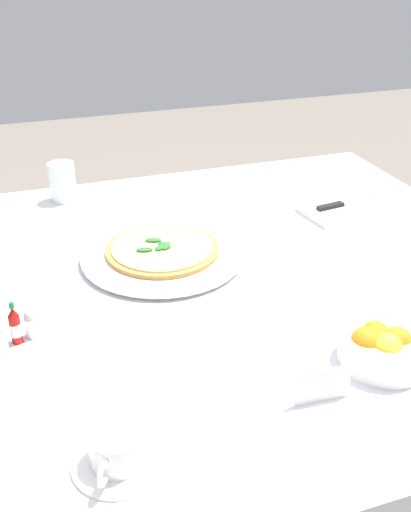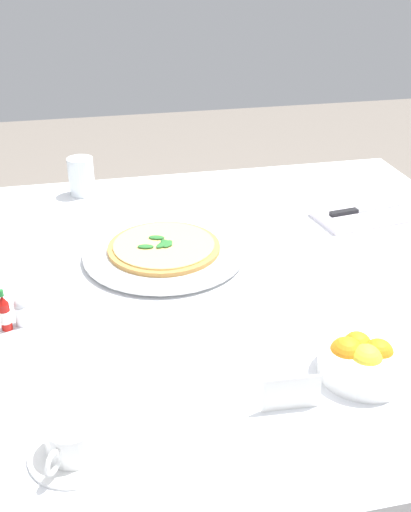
{
  "view_description": "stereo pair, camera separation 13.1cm",
  "coord_description": "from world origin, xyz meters",
  "px_view_note": "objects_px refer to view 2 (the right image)",
  "views": [
    {
      "loc": [
        -0.45,
        -1.04,
        1.38
      ],
      "look_at": [
        -0.08,
        0.05,
        0.75
      ],
      "focal_mm": 42.31,
      "sensor_mm": 36.0,
      "label": 1
    },
    {
      "loc": [
        -0.33,
        -1.07,
        1.38
      ],
      "look_at": [
        -0.08,
        0.05,
        0.75
      ],
      "focal_mm": 42.31,
      "sensor_mm": 36.0,
      "label": 2
    }
  ],
  "objects_px": {
    "pizza_plate": "(164,252)",
    "menu_card": "(291,393)",
    "napkin_folded": "(360,215)",
    "coffee_cup_near_right": "(73,441)",
    "salt_shaker": "(22,313)",
    "hot_sauce_bottle": "(5,313)",
    "pizza": "(164,247)",
    "water_glass_far_right": "(82,179)",
    "dinner_knife": "(361,210)",
    "citrus_bowl": "(363,359)"
  },
  "relations": [
    {
      "from": "citrus_bowl",
      "to": "hot_sauce_bottle",
      "type": "height_order",
      "value": "hot_sauce_bottle"
    },
    {
      "from": "pizza",
      "to": "menu_card",
      "type": "relative_size",
      "value": 2.77
    },
    {
      "from": "citrus_bowl",
      "to": "hot_sauce_bottle",
      "type": "bearing_deg",
      "value": 156.37
    },
    {
      "from": "hot_sauce_bottle",
      "to": "citrus_bowl",
      "type": "bearing_deg",
      "value": -23.63
    },
    {
      "from": "hot_sauce_bottle",
      "to": "coffee_cup_near_right",
      "type": "bearing_deg",
      "value": -71.22
    },
    {
      "from": "napkin_folded",
      "to": "menu_card",
      "type": "height_order",
      "value": "menu_card"
    },
    {
      "from": "pizza_plate",
      "to": "water_glass_far_right",
      "type": "height_order",
      "value": "water_glass_far_right"
    },
    {
      "from": "water_glass_far_right",
      "to": "dinner_knife",
      "type": "distance_m",
      "value": 0.75
    },
    {
      "from": "dinner_knife",
      "to": "citrus_bowl",
      "type": "xyz_separation_m",
      "value": [
        -0.26,
        -0.56,
        0.0
      ]
    },
    {
      "from": "water_glass_far_right",
      "to": "hot_sauce_bottle",
      "type": "distance_m",
      "value": 0.64
    },
    {
      "from": "menu_card",
      "to": "pizza_plate",
      "type": "bearing_deg",
      "value": 105.84
    },
    {
      "from": "menu_card",
      "to": "coffee_cup_near_right",
      "type": "bearing_deg",
      "value": -172.41
    },
    {
      "from": "coffee_cup_near_right",
      "to": "salt_shaker",
      "type": "height_order",
      "value": "same"
    },
    {
      "from": "pizza",
      "to": "salt_shaker",
      "type": "height_order",
      "value": "salt_shaker"
    },
    {
      "from": "water_glass_far_right",
      "to": "citrus_bowl",
      "type": "xyz_separation_m",
      "value": [
        0.42,
        -0.87,
        -0.02
      ]
    },
    {
      "from": "coffee_cup_near_right",
      "to": "hot_sauce_bottle",
      "type": "distance_m",
      "value": 0.35
    },
    {
      "from": "citrus_bowl",
      "to": "menu_card",
      "type": "relative_size",
      "value": 1.67
    },
    {
      "from": "pizza",
      "to": "coffee_cup_near_right",
      "type": "relative_size",
      "value": 1.92
    },
    {
      "from": "coffee_cup_near_right",
      "to": "salt_shaker",
      "type": "distance_m",
      "value": 0.35
    },
    {
      "from": "salt_shaker",
      "to": "citrus_bowl",
      "type": "bearing_deg",
      "value": -25.54
    },
    {
      "from": "pizza",
      "to": "salt_shaker",
      "type": "xyz_separation_m",
      "value": [
        -0.3,
        -0.2,
        0.0
      ]
    },
    {
      "from": "pizza",
      "to": "coffee_cup_near_right",
      "type": "bearing_deg",
      "value": -111.15
    },
    {
      "from": "pizza_plate",
      "to": "salt_shaker",
      "type": "height_order",
      "value": "salt_shaker"
    },
    {
      "from": "pizza",
      "to": "citrus_bowl",
      "type": "bearing_deg",
      "value": -61.33
    },
    {
      "from": "water_glass_far_right",
      "to": "salt_shaker",
      "type": "relative_size",
      "value": 1.84
    },
    {
      "from": "pizza_plate",
      "to": "menu_card",
      "type": "height_order",
      "value": "menu_card"
    },
    {
      "from": "napkin_folded",
      "to": "salt_shaker",
      "type": "bearing_deg",
      "value": -168.1
    },
    {
      "from": "citrus_bowl",
      "to": "hot_sauce_bottle",
      "type": "distance_m",
      "value": 0.63
    },
    {
      "from": "water_glass_far_right",
      "to": "salt_shaker",
      "type": "xyz_separation_m",
      "value": [
        -0.13,
        -0.61,
        -0.02
      ]
    },
    {
      "from": "water_glass_far_right",
      "to": "citrus_bowl",
      "type": "height_order",
      "value": "water_glass_far_right"
    },
    {
      "from": "hot_sauce_bottle",
      "to": "menu_card",
      "type": "relative_size",
      "value": 0.92
    },
    {
      "from": "pizza_plate",
      "to": "pizza",
      "type": "xyz_separation_m",
      "value": [
        -0.0,
        0.0,
        0.01
      ]
    },
    {
      "from": "pizza",
      "to": "dinner_knife",
      "type": "height_order",
      "value": "pizza"
    },
    {
      "from": "dinner_knife",
      "to": "hot_sauce_bottle",
      "type": "relative_size",
      "value": 2.36
    },
    {
      "from": "dinner_knife",
      "to": "salt_shaker",
      "type": "height_order",
      "value": "salt_shaker"
    },
    {
      "from": "coffee_cup_near_right",
      "to": "citrus_bowl",
      "type": "distance_m",
      "value": 0.47
    },
    {
      "from": "napkin_folded",
      "to": "hot_sauce_bottle",
      "type": "xyz_separation_m",
      "value": [
        -0.84,
        -0.31,
        0.02
      ]
    },
    {
      "from": "hot_sauce_bottle",
      "to": "menu_card",
      "type": "distance_m",
      "value": 0.54
    },
    {
      "from": "pizza",
      "to": "water_glass_far_right",
      "type": "xyz_separation_m",
      "value": [
        -0.16,
        0.41,
        0.02
      ]
    },
    {
      "from": "dinner_knife",
      "to": "citrus_bowl",
      "type": "distance_m",
      "value": 0.62
    },
    {
      "from": "pizza",
      "to": "water_glass_far_right",
      "type": "relative_size",
      "value": 2.41
    },
    {
      "from": "pizza",
      "to": "water_glass_far_right",
      "type": "height_order",
      "value": "water_glass_far_right"
    },
    {
      "from": "pizza_plate",
      "to": "hot_sauce_bottle",
      "type": "bearing_deg",
      "value": -146.54
    },
    {
      "from": "pizza",
      "to": "menu_card",
      "type": "bearing_deg",
      "value": -77.79
    },
    {
      "from": "hot_sauce_bottle",
      "to": "pizza",
      "type": "bearing_deg",
      "value": 33.48
    },
    {
      "from": "citrus_bowl",
      "to": "menu_card",
      "type": "distance_m",
      "value": 0.15
    },
    {
      "from": "coffee_cup_near_right",
      "to": "menu_card",
      "type": "xyz_separation_m",
      "value": [
        0.32,
        0.02,
        0.0
      ]
    },
    {
      "from": "salt_shaker",
      "to": "hot_sauce_bottle",
      "type": "bearing_deg",
      "value": -160.35
    },
    {
      "from": "napkin_folded",
      "to": "menu_card",
      "type": "xyz_separation_m",
      "value": [
        -0.4,
        -0.62,
        0.02
      ]
    },
    {
      "from": "coffee_cup_near_right",
      "to": "dinner_knife",
      "type": "relative_size",
      "value": 0.66
    }
  ]
}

